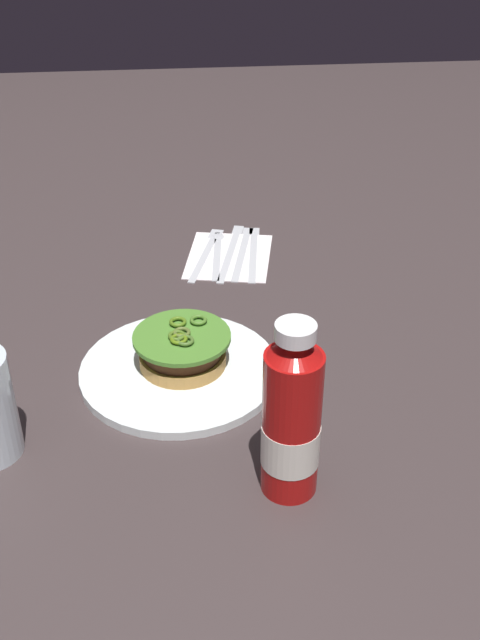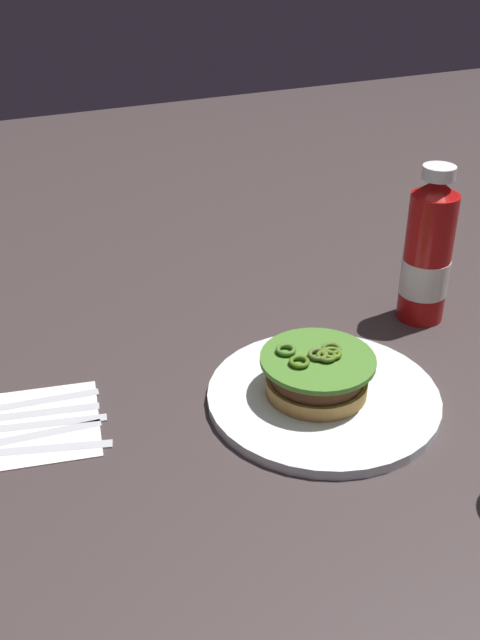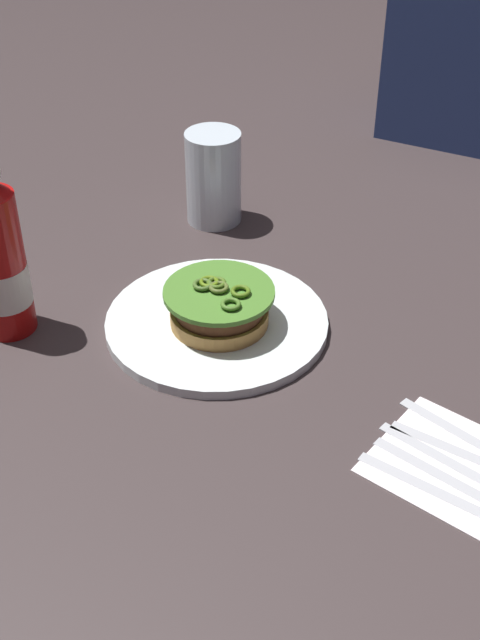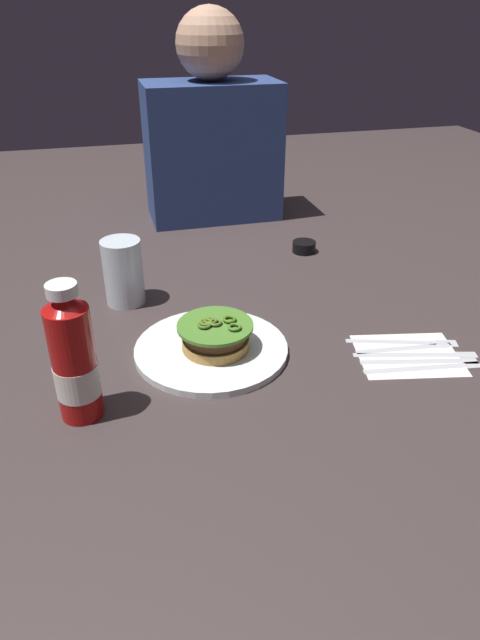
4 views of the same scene
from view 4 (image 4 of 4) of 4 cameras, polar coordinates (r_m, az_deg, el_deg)
The scene contains 13 objects.
ground_plane at distance 1.09m, azimuth -1.97°, elevation 0.61°, with size 3.00×3.00×0.00m, color #3B3131.
dinner_plate at distance 0.97m, azimuth -2.94°, elevation -2.98°, with size 0.26×0.26×0.01m, color white.
burger_sandwich at distance 0.95m, azimuth -2.51°, elevation -1.60°, with size 0.13×0.13×0.05m.
ketchup_bottle at distance 0.82m, azimuth -16.48°, elevation -4.04°, with size 0.06×0.06×0.21m.
water_glass at distance 1.13m, azimuth -11.77°, elevation 4.79°, with size 0.08×0.08×0.13m, color silver.
condiment_cup at distance 1.36m, azimuth 6.51°, elevation 7.40°, with size 0.06×0.06×0.03m, color black.
napkin at distance 1.00m, azimuth 16.66°, elevation -3.41°, with size 0.17×0.14×0.00m, color white.
table_knife at distance 0.98m, azimuth 18.80°, elevation -4.44°, with size 0.20×0.04×0.00m.
steak_knife at distance 0.99m, azimuth 18.45°, elevation -3.85°, with size 0.20×0.06×0.00m.
butter_knife at distance 1.01m, azimuth 18.13°, elevation -3.22°, with size 0.21×0.07×0.00m.
spoon_utensil at distance 1.03m, azimuth 17.78°, elevation -2.48°, with size 0.18×0.04×0.00m.
fork_utensil at distance 1.04m, azimuth 17.03°, elevation -2.03°, with size 0.19×0.07×0.00m.
diner_person at distance 1.55m, azimuth -2.86°, elevation 18.32°, with size 0.35×0.18×0.52m.
Camera 4 is at (-0.20, -0.93, 0.53)m, focal length 31.52 mm.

